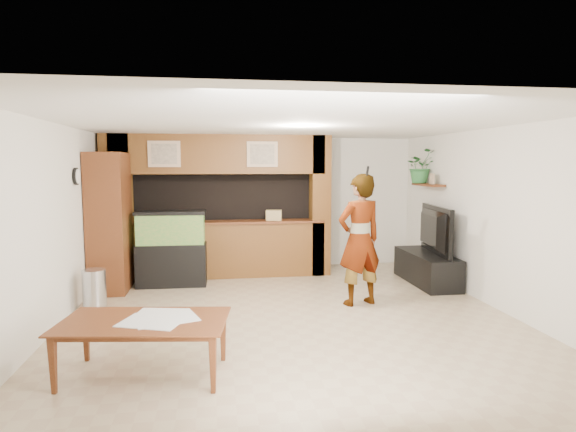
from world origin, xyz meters
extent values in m
plane|color=tan|center=(0.00, 0.00, 0.00)|extent=(6.50, 6.50, 0.00)
plane|color=white|center=(0.00, 0.00, 2.60)|extent=(6.50, 6.50, 0.00)
plane|color=silver|center=(0.00, 3.25, 1.30)|extent=(6.00, 0.00, 6.00)
plane|color=silver|center=(-3.00, 0.00, 1.30)|extent=(0.00, 6.50, 6.50)
plane|color=silver|center=(3.00, 0.00, 1.30)|extent=(0.00, 6.50, 6.50)
cube|color=brown|center=(-0.90, 2.45, 0.50)|extent=(3.80, 0.35, 1.00)
cube|color=#613017|center=(-0.90, 2.45, 1.02)|extent=(3.80, 0.43, 0.04)
cube|color=brown|center=(-0.90, 2.45, 2.25)|extent=(3.80, 0.35, 0.70)
cube|color=brown|center=(-2.70, 2.45, 1.30)|extent=(0.50, 0.35, 2.60)
cube|color=brown|center=(0.95, 2.45, 1.30)|extent=(0.35, 0.35, 2.60)
cube|color=black|center=(-0.90, 3.00, 1.45)|extent=(4.20, 0.45, 0.85)
cube|color=tan|center=(-1.85, 2.26, 2.25)|extent=(0.55, 0.03, 0.45)
cube|color=tan|center=(-1.85, 2.24, 2.25)|extent=(0.43, 0.01, 0.35)
cube|color=tan|center=(-0.15, 2.26, 2.25)|extent=(0.55, 0.03, 0.45)
cube|color=tan|center=(-0.15, 2.24, 2.25)|extent=(0.43, 0.01, 0.35)
cylinder|color=black|center=(-2.97, 1.00, 1.90)|extent=(0.04, 0.25, 0.25)
cylinder|color=white|center=(-2.94, 1.00, 1.90)|extent=(0.01, 0.21, 0.21)
cube|color=#613017|center=(2.85, 1.95, 1.70)|extent=(0.25, 0.90, 0.04)
cube|color=#613017|center=(-2.70, 1.79, 1.13)|extent=(0.57, 0.93, 2.26)
cylinder|color=#B2B2B7|center=(-2.70, 0.65, 0.30)|extent=(0.32, 0.32, 0.59)
cube|color=black|center=(-1.74, 1.95, 0.36)|extent=(1.16, 0.44, 0.73)
cube|color=#31702D|center=(-1.74, 1.95, 0.98)|extent=(1.12, 0.41, 0.50)
cube|color=black|center=(-1.74, 1.95, 1.26)|extent=(1.16, 0.44, 0.06)
cube|color=black|center=(2.65, 1.46, 0.27)|extent=(0.59, 1.60, 0.53)
imported|color=black|center=(2.65, 1.46, 0.94)|extent=(0.36, 1.44, 0.82)
cube|color=tan|center=(2.85, 1.79, 1.82)|extent=(0.03, 0.14, 0.19)
imported|color=#296832|center=(2.82, 2.23, 2.04)|extent=(0.65, 0.58, 0.64)
imported|color=#8E754E|center=(1.10, 0.41, 0.97)|extent=(0.81, 0.64, 1.94)
cylinder|color=black|center=(1.15, 0.25, 1.97)|extent=(0.03, 0.09, 0.15)
imported|color=#613017|center=(-1.70, -1.67, 0.28)|extent=(1.71, 1.11, 0.56)
cube|color=silver|center=(-1.49, -1.63, 0.57)|extent=(0.70, 0.60, 0.01)
cube|color=silver|center=(-1.61, -1.71, 0.57)|extent=(0.68, 0.59, 0.01)
cube|color=silver|center=(-1.55, -1.47, 0.57)|extent=(0.56, 0.46, 0.01)
cube|color=tan|center=(0.08, 2.45, 1.14)|extent=(0.32, 0.24, 0.19)
camera|label=1|loc=(-0.98, -6.34, 2.07)|focal=30.00mm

